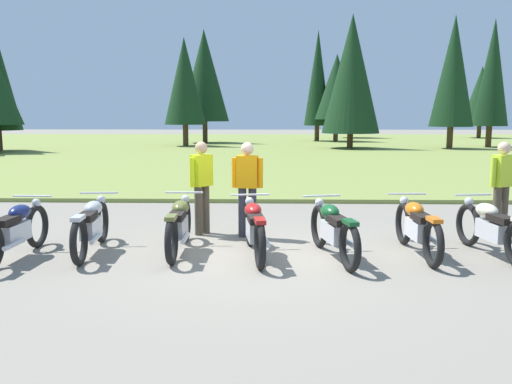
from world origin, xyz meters
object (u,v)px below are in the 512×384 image
object	(u,v)px
motorcycle_navy	(15,230)
rider_with_back_turned	(247,184)
rider_checking_bike	(502,183)
rider_in_hivis_vest	(202,182)
motorcycle_silver	(91,225)
motorcycle_british_green	(333,230)
motorcycle_olive	(179,225)
motorcycle_red	(254,228)
motorcycle_orange	(417,227)
motorcycle_cream	(492,228)

from	to	relation	value
motorcycle_navy	rider_with_back_turned	xyz separation A→B (m)	(3.40, 1.52, 0.51)
rider_checking_bike	rider_in_hivis_vest	world-z (taller)	same
rider_in_hivis_vest	motorcycle_navy	bearing A→B (deg)	-146.02
motorcycle_silver	rider_checking_bike	world-z (taller)	rider_checking_bike
motorcycle_british_green	rider_with_back_turned	distance (m)	1.98
motorcycle_british_green	rider_in_hivis_vest	xyz separation A→B (m)	(-2.17, 1.57, 0.51)
motorcycle_olive	motorcycle_red	distance (m)	1.20
motorcycle_silver	rider_in_hivis_vest	bearing A→B (deg)	41.09
rider_in_hivis_vest	motorcycle_olive	bearing A→B (deg)	-98.73
motorcycle_navy	rider_checking_bike	distance (m)	8.12
rider_checking_bike	rider_in_hivis_vest	distance (m)	5.33
motorcycle_navy	rider_in_hivis_vest	xyz separation A→B (m)	(2.57, 1.73, 0.51)
motorcycle_navy	rider_in_hivis_vest	size ratio (longest dim) A/B	1.26
rider_checking_bike	motorcycle_orange	bearing A→B (deg)	-142.68
motorcycle_orange	rider_with_back_turned	distance (m)	2.93
motorcycle_navy	motorcycle_cream	bearing A→B (deg)	2.66
rider_with_back_turned	motorcycle_british_green	bearing A→B (deg)	-45.33
motorcycle_cream	motorcycle_navy	bearing A→B (deg)	-177.34
motorcycle_red	rider_in_hivis_vest	bearing A→B (deg)	123.55
motorcycle_olive	rider_with_back_turned	size ratio (longest dim) A/B	1.26
motorcycle_silver	motorcycle_cream	xyz separation A→B (m)	(6.14, -0.05, 0.00)
motorcycle_silver	motorcycle_olive	world-z (taller)	same
motorcycle_silver	rider_checking_bike	xyz separation A→B (m)	(6.89, 1.43, 0.51)
motorcycle_orange	rider_with_back_turned	bearing A→B (deg)	157.03
motorcycle_olive	motorcycle_red	world-z (taller)	same
motorcycle_olive	rider_with_back_turned	world-z (taller)	rider_with_back_turned
motorcycle_olive	motorcycle_red	bearing A→B (deg)	-10.15
motorcycle_red	rider_checking_bike	bearing A→B (deg)	19.73
motorcycle_navy	rider_with_back_turned	size ratio (longest dim) A/B	1.26
motorcycle_navy	motorcycle_british_green	xyz separation A→B (m)	(4.74, 0.16, 0.00)
motorcycle_cream	motorcycle_british_green	bearing A→B (deg)	-175.96
rider_in_hivis_vest	rider_checking_bike	bearing A→B (deg)	0.80
motorcycle_navy	motorcycle_silver	world-z (taller)	same
motorcycle_silver	motorcycle_red	xyz separation A→B (m)	(2.54, -0.13, 0.00)
motorcycle_silver	motorcycle_red	bearing A→B (deg)	-2.91
motorcycle_navy	motorcycle_orange	distance (m)	6.06
rider_with_back_turned	motorcycle_orange	bearing A→B (deg)	-22.97
motorcycle_navy	rider_checking_bike	world-z (taller)	rider_checking_bike
motorcycle_navy	motorcycle_olive	xyz separation A→B (m)	(2.38, 0.46, 0.00)
motorcycle_silver	motorcycle_british_green	bearing A→B (deg)	-3.32
motorcycle_silver	motorcycle_cream	bearing A→B (deg)	-0.42
motorcycle_british_green	motorcycle_orange	bearing A→B (deg)	10.08
rider_with_back_turned	motorcycle_navy	bearing A→B (deg)	-155.90
motorcycle_british_green	motorcycle_navy	bearing A→B (deg)	-178.05
motorcycle_navy	motorcycle_silver	distance (m)	1.08
motorcycle_british_green	rider_checking_bike	size ratio (longest dim) A/B	1.24
motorcycle_silver	motorcycle_red	size ratio (longest dim) A/B	1.00
motorcycle_navy	rider_checking_bike	size ratio (longest dim) A/B	1.26
motorcycle_navy	rider_in_hivis_vest	bearing A→B (deg)	33.98
rider_checking_bike	rider_in_hivis_vest	xyz separation A→B (m)	(-5.33, -0.07, 0.00)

